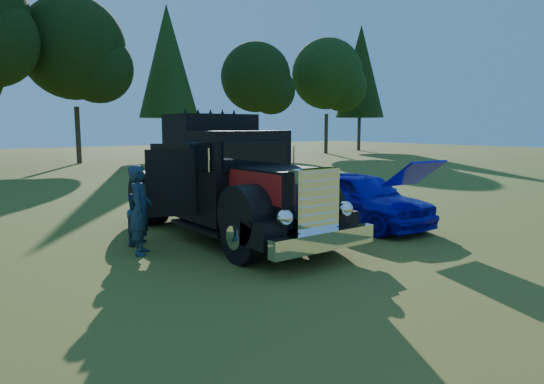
{
  "coord_description": "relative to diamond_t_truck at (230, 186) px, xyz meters",
  "views": [
    {
      "loc": [
        -6.21,
        -7.13,
        2.69
      ],
      "look_at": [
        0.31,
        1.5,
        1.23
      ],
      "focal_mm": 32.0,
      "sensor_mm": 36.0,
      "label": 1
    }
  ],
  "objects": [
    {
      "name": "ground",
      "position": [
        0.04,
        -2.74,
        -1.28
      ],
      "size": [
        120.0,
        120.0,
        0.0
      ],
      "primitive_type": "plane",
      "color": "#335418",
      "rests_on": "ground"
    },
    {
      "name": "diamond_t_truck",
      "position": [
        0.0,
        0.0,
        0.0
      ],
      "size": [
        3.3,
        7.16,
        3.0
      ],
      "color": "black",
      "rests_on": "ground"
    },
    {
      "name": "hotrod_coupe",
      "position": [
        3.68,
        -0.84,
        -0.53
      ],
      "size": [
        1.95,
        4.44,
        1.89
      ],
      "color": "navy",
      "rests_on": "ground"
    },
    {
      "name": "spectator_near",
      "position": [
        -2.32,
        -0.17,
        -0.33
      ],
      "size": [
        0.76,
        0.83,
        1.9
      ],
      "primitive_type": "imported",
      "rotation": [
        0.0,
        0.0,
        0.99
      ],
      "color": "#1E1F47",
      "rests_on": "ground"
    },
    {
      "name": "spectator_far",
      "position": [
        -1.99,
        0.7,
        -0.49
      ],
      "size": [
        0.95,
        0.97,
        1.57
      ],
      "primitive_type": "imported",
      "rotation": [
        0.0,
        0.0,
        0.84
      ],
      "color": "#1C2143",
      "rests_on": "ground"
    }
  ]
}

